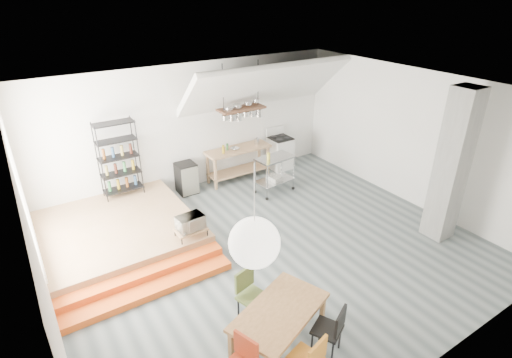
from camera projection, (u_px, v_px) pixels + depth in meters
floor at (271, 248)px, 8.15m from camera, size 8.00×8.00×0.00m
wall_back at (193, 127)px, 10.09m from camera, size 8.00×0.04×3.20m
wall_left at (35, 247)px, 5.49m from camera, size 0.04×7.00×3.20m
wall_right at (411, 138)px, 9.40m from camera, size 0.04×7.00×3.20m
ceiling at (274, 93)px, 6.74m from camera, size 8.00×7.00×0.02m
slope_ceiling at (266, 85)px, 10.09m from camera, size 4.40×1.44×1.32m
window_pane at (22, 191)px, 6.55m from camera, size 0.02×2.50×2.20m
platform at (119, 231)px, 8.35m from camera, size 3.00×3.00×0.40m
step_lower at (152, 290)px, 6.94m from camera, size 3.00×0.35×0.13m
step_upper at (145, 276)px, 7.17m from camera, size 3.00×0.35×0.27m
concrete_column at (452, 166)px, 7.93m from camera, size 0.50×0.50×3.20m
kitchen_counter at (238, 158)px, 10.79m from camera, size 1.80×0.60×0.91m
stove at (280, 152)px, 11.54m from camera, size 0.60×0.60×1.18m
pot_rack at (243, 111)px, 10.04m from camera, size 1.20×0.50×1.43m
wire_shelving at (119, 158)px, 9.00m from camera, size 0.88×0.38×1.80m
microwave_shelf at (191, 229)px, 7.79m from camera, size 0.60×0.40×0.16m
paper_lantern at (254, 243)px, 4.55m from camera, size 0.60×0.60×0.60m
dining_table at (280, 314)px, 5.68m from camera, size 1.69×1.31×0.71m
chair_black at (332, 327)px, 5.62m from camera, size 0.52×0.52×0.85m
chair_olive at (250, 292)px, 6.22m from camera, size 0.51×0.51×0.92m
rolling_cart at (275, 170)px, 10.12m from camera, size 1.03×0.65×0.97m
mini_fridge at (187, 178)px, 10.18m from camera, size 0.47×0.47×0.80m
microwave at (190, 222)px, 7.72m from camera, size 0.54×0.39×0.28m
bowl at (235, 149)px, 10.55m from camera, size 0.29×0.29×0.06m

